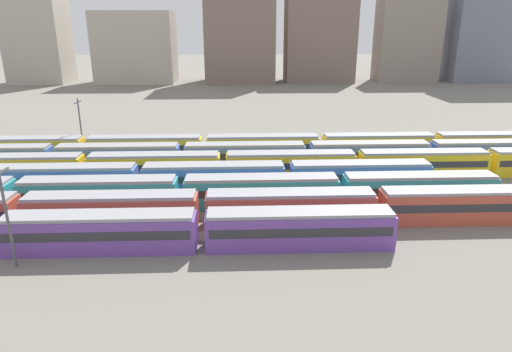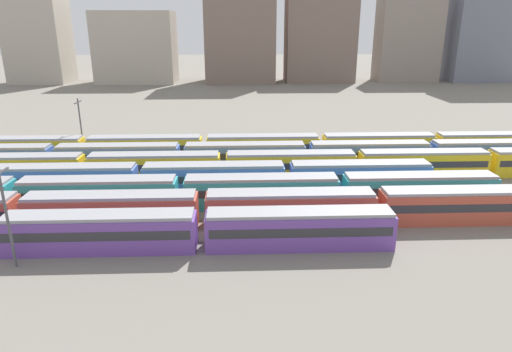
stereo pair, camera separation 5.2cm
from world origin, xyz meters
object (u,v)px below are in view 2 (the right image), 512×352
Objects in this scene: train_track_3 at (214,178)px; train_track_5 at (307,154)px; train_track_2 at (181,192)px; train_track_6 at (321,146)px; catenary_pole_1 at (81,124)px; catenary_pole_2 at (6,213)px; train_track_1 at (202,209)px; train_track_0 at (101,232)px; train_track_4 at (290,165)px.

train_track_3 and train_track_5 have the same top height.
train_track_2 is at bearing -137.85° from train_track_5.
train_track_3 is 0.50× the size of train_track_6.
catenary_pole_1 is 37.57m from catenary_pole_2.
train_track_3 is (0.81, 10.40, -0.00)m from train_track_1.
train_track_0 is at bearing -69.66° from catenary_pole_1.
train_track_3 is 5.97× the size of catenary_pole_1.
train_track_3 is (3.63, 5.20, -0.00)m from train_track_2.
train_track_5 is 12.03× the size of catenary_pole_1.
train_track_6 is at bearing 43.25° from train_track_3.
train_track_1 is at bearing -94.43° from train_track_3.
train_track_6 is (20.21, 20.80, 0.00)m from train_track_2.
train_track_5 is 1.00× the size of train_track_6.
train_track_1 is 1.34× the size of train_track_3.
catenary_pole_1 is at bearing 110.34° from train_track_0.
train_track_1 and train_track_3 have the same top height.
train_track_0 is 10.52m from train_track_1.
train_track_5 is (3.15, 5.20, 0.00)m from train_track_4.
train_track_5 is 12.05× the size of catenary_pole_2.
catenary_pole_2 is (5.89, -37.10, -0.01)m from catenary_pole_1.
train_track_2 is (6.32, 10.40, 0.00)m from train_track_0.
train_track_0 is 5.97× the size of catenary_pole_1.
train_track_2 is 0.80× the size of train_track_4.
train_track_1 is 7.99× the size of catenary_pole_1.
catenary_pole_2 reaches higher than train_track_0.
train_track_4 and train_track_5 have the same top height.
catenary_pole_1 is at bearing 126.94° from train_track_1.
train_track_3 is at bearing -136.75° from train_track_6.
train_track_1 is at bearing 26.81° from catenary_pole_2.
catenary_pole_2 reaches higher than train_track_3.
train_track_4 is (11.26, 15.60, 0.00)m from train_track_1.
catenary_pole_2 is at bearing -132.22° from train_track_3.
train_track_3 is 5.98× the size of catenary_pole_2.
train_track_2 is at bearing -134.18° from train_track_6.
train_track_1 is 0.80× the size of train_track_4.
train_track_2 is at bearing -143.55° from train_track_4.
train_track_6 is (6.13, 10.40, 0.00)m from train_track_4.
train_track_5 is at bearing 55.29° from train_track_1.
train_track_0 is 40.96m from train_track_6.
train_track_6 is at bearing 45.82° from train_track_2.
train_track_0 is 0.75× the size of train_track_1.
train_track_2 is at bearing 58.72° from train_track_0.
train_track_3 is at bearing 55.09° from train_track_2.
train_track_0 and train_track_6 have the same top height.
train_track_1 and train_track_5 have the same top height.
train_track_5 is at bearing 58.78° from train_track_4.
train_track_3 and train_track_4 have the same top height.
train_track_6 is at bearing 59.47° from train_track_4.
train_track_1 is at bearing -125.82° from train_track_4.
train_track_4 is at bearing -22.11° from catenary_pole_1.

